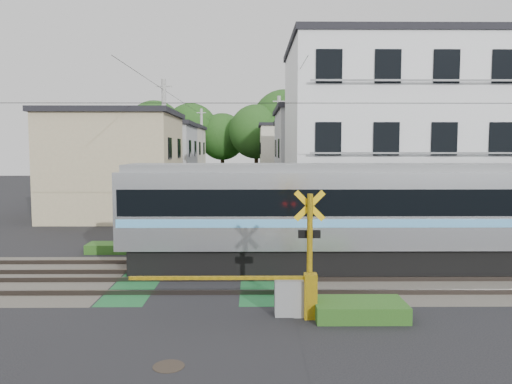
{
  "coord_description": "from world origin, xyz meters",
  "views": [
    {
      "loc": [
        1.6,
        -15.57,
        4.09
      ],
      "look_at": [
        1.76,
        5.0,
        2.29
      ],
      "focal_mm": 35.0,
      "sensor_mm": 36.0,
      "label": 1
    }
  ],
  "objects_px": {
    "pedestrian": "(253,184)",
    "apartment_block": "(390,137)",
    "manhole_cover": "(169,367)",
    "crossing_signal_near": "(293,287)",
    "crossing_signal_far": "(145,236)"
  },
  "relations": [
    {
      "from": "crossing_signal_far",
      "to": "manhole_cover",
      "type": "height_order",
      "value": "crossing_signal_far"
    },
    {
      "from": "crossing_signal_near",
      "to": "pedestrian",
      "type": "height_order",
      "value": "crossing_signal_near"
    },
    {
      "from": "crossing_signal_far",
      "to": "crossing_signal_near",
      "type": "bearing_deg",
      "value": -54.71
    },
    {
      "from": "apartment_block",
      "to": "pedestrian",
      "type": "relative_size",
      "value": 5.74
    },
    {
      "from": "apartment_block",
      "to": "manhole_cover",
      "type": "relative_size",
      "value": 17.0
    },
    {
      "from": "pedestrian",
      "to": "apartment_block",
      "type": "bearing_deg",
      "value": 84.94
    },
    {
      "from": "crossing_signal_near",
      "to": "apartment_block",
      "type": "height_order",
      "value": "apartment_block"
    },
    {
      "from": "crossing_signal_far",
      "to": "pedestrian",
      "type": "height_order",
      "value": "crossing_signal_far"
    },
    {
      "from": "manhole_cover",
      "to": "crossing_signal_near",
      "type": "bearing_deg",
      "value": 48.3
    },
    {
      "from": "pedestrian",
      "to": "crossing_signal_near",
      "type": "bearing_deg",
      "value": 68.02
    },
    {
      "from": "crossing_signal_far",
      "to": "manhole_cover",
      "type": "xyz_separation_m",
      "value": [
        2.61,
        -10.18,
        -0.7
      ]
    },
    {
      "from": "crossing_signal_far",
      "to": "apartment_block",
      "type": "xyz_separation_m",
      "value": [
        11.09,
        5.84,
        3.94
      ]
    },
    {
      "from": "crossing_signal_far",
      "to": "apartment_block",
      "type": "relative_size",
      "value": 0.46
    },
    {
      "from": "crossing_signal_far",
      "to": "pedestrian",
      "type": "bearing_deg",
      "value": 80.81
    },
    {
      "from": "apartment_block",
      "to": "crossing_signal_near",
      "type": "bearing_deg",
      "value": -114.22
    }
  ]
}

